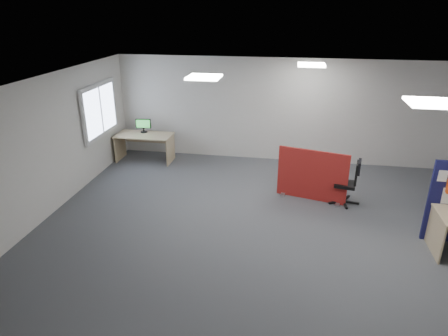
# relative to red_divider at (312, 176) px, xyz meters

# --- Properties ---
(floor) EXTENTS (9.00, 9.00, 0.00)m
(floor) POSITION_rel_red_divider_xyz_m (-0.65, -1.20, -0.55)
(floor) COLOR #4B4E52
(floor) RESTS_ON ground
(ceiling) EXTENTS (9.00, 7.00, 0.02)m
(ceiling) POSITION_rel_red_divider_xyz_m (-0.65, -1.20, 2.15)
(ceiling) COLOR white
(ceiling) RESTS_ON wall_back
(wall_back) EXTENTS (9.00, 0.02, 2.70)m
(wall_back) POSITION_rel_red_divider_xyz_m (-0.65, 2.30, 0.80)
(wall_back) COLOR silver
(wall_back) RESTS_ON floor
(wall_front) EXTENTS (9.00, 0.02, 2.70)m
(wall_front) POSITION_rel_red_divider_xyz_m (-0.65, -4.70, 0.80)
(wall_front) COLOR silver
(wall_front) RESTS_ON floor
(wall_left) EXTENTS (0.02, 7.00, 2.70)m
(wall_left) POSITION_rel_red_divider_xyz_m (-5.15, -1.20, 0.80)
(wall_left) COLOR silver
(wall_left) RESTS_ON floor
(window) EXTENTS (0.06, 1.70, 1.30)m
(window) POSITION_rel_red_divider_xyz_m (-5.09, 0.80, 1.00)
(window) COLOR white
(window) RESTS_ON wall_left
(ceiling_lights) EXTENTS (4.10, 4.10, 0.04)m
(ceiling_lights) POSITION_rel_red_divider_xyz_m (-0.32, -0.53, 2.12)
(ceiling_lights) COLOR white
(ceiling_lights) RESTS_ON ceiling
(red_divider) EXTENTS (1.45, 0.42, 1.12)m
(red_divider) POSITION_rel_red_divider_xyz_m (0.00, 0.00, 0.00)
(red_divider) COLOR maroon
(red_divider) RESTS_ON floor
(second_desk) EXTENTS (1.48, 0.74, 0.73)m
(second_desk) POSITION_rel_red_divider_xyz_m (-4.33, 1.63, -0.00)
(second_desk) COLOR tan
(second_desk) RESTS_ON floor
(monitor_second) EXTENTS (0.40, 0.18, 0.37)m
(monitor_second) POSITION_rel_red_divider_xyz_m (-4.40, 1.79, 0.39)
(monitor_second) COLOR black
(monitor_second) RESTS_ON second_desk
(office_chair) EXTENTS (0.64, 0.64, 0.97)m
(office_chair) POSITION_rel_red_divider_xyz_m (0.78, -0.08, 0.01)
(office_chair) COLOR black
(office_chair) RESTS_ON floor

